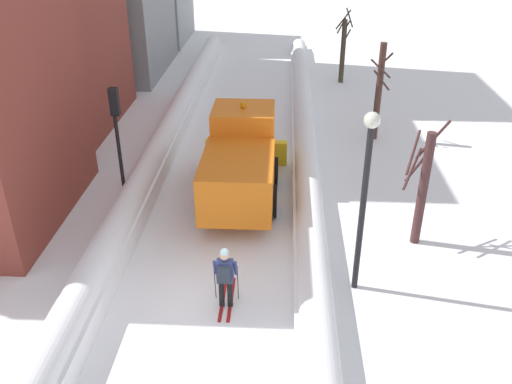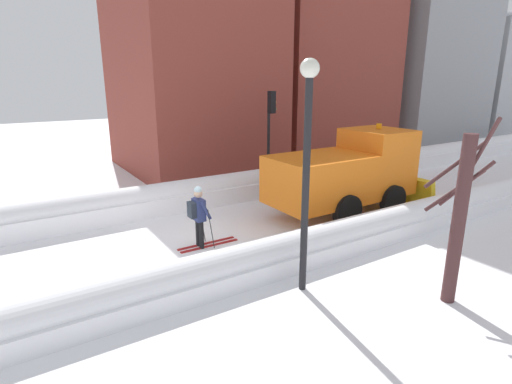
% 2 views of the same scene
% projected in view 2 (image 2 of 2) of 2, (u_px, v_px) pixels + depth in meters
% --- Properties ---
extents(ground_plane, '(80.00, 80.00, 0.00)m').
position_uv_depth(ground_plane, '(405.00, 192.00, 17.25)').
color(ground_plane, white).
extents(snowbank_left, '(1.10, 36.00, 1.09)m').
position_uv_depth(snowbank_left, '(354.00, 168.00, 19.52)').
color(snowbank_left, white).
rests_on(snowbank_left, ground).
extents(snowbank_right, '(1.10, 36.00, 0.90)m').
position_uv_depth(snowbank_right, '(473.00, 201.00, 14.74)').
color(snowbank_right, white).
rests_on(snowbank_right, ground).
extents(building_brick_near, '(8.41, 6.84, 9.38)m').
position_uv_depth(building_brick_near, '(191.00, 78.00, 20.68)').
color(building_brick_near, brown).
rests_on(building_brick_near, ground).
extents(building_brick_mid, '(7.00, 8.08, 14.99)m').
position_uv_depth(building_brick_mid, '(316.00, 29.00, 24.16)').
color(building_brick_mid, brown).
rests_on(building_brick_mid, ground).
extents(building_tower_distant, '(8.13, 6.98, 9.04)m').
position_uv_depth(building_tower_distant, '(474.00, 80.00, 33.99)').
color(building_tower_distant, '#9EA0A5').
rests_on(building_tower_distant, ground).
extents(plow_truck, '(3.20, 5.98, 3.12)m').
position_uv_depth(plow_truck, '(349.00, 172.00, 14.29)').
color(plow_truck, orange).
rests_on(plow_truck, ground).
extents(skier, '(0.62, 1.80, 1.81)m').
position_uv_depth(skier, '(199.00, 214.00, 11.38)').
color(skier, black).
rests_on(skier, ground).
extents(traffic_light_pole, '(0.28, 0.42, 4.18)m').
position_uv_depth(traffic_light_pole, '(271.00, 122.00, 16.79)').
color(traffic_light_pole, black).
rests_on(traffic_light_pole, ground).
extents(street_lamp, '(0.40, 0.40, 5.08)m').
position_uv_depth(street_lamp, '(307.00, 150.00, 8.48)').
color(street_lamp, black).
rests_on(street_lamp, ground).
extents(bare_tree_near, '(1.18, 1.20, 4.01)m').
position_uv_depth(bare_tree_near, '(459.00, 216.00, 8.36)').
color(bare_tree_near, '#482A2A').
rests_on(bare_tree_near, ground).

